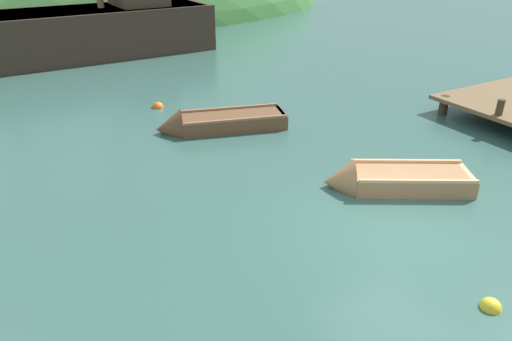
{
  "coord_description": "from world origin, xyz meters",
  "views": [
    {
      "loc": [
        -6.21,
        -5.24,
        5.13
      ],
      "look_at": [
        -1.37,
        3.22,
        0.23
      ],
      "focal_mm": 33.11,
      "sensor_mm": 36.0,
      "label": 1
    }
  ],
  "objects_px": {
    "sailing_ship": "(62,40)",
    "rowboat_outer_right": "(389,182)",
    "rowboat_far": "(215,125)",
    "buoy_yellow": "(490,308)",
    "buoy_orange": "(158,107)"
  },
  "relations": [
    {
      "from": "buoy_yellow",
      "to": "buoy_orange",
      "type": "xyz_separation_m",
      "value": [
        -1.3,
        11.49,
        0.0
      ]
    },
    {
      "from": "rowboat_outer_right",
      "to": "buoy_orange",
      "type": "bearing_deg",
      "value": -40.62
    },
    {
      "from": "rowboat_far",
      "to": "buoy_yellow",
      "type": "height_order",
      "value": "rowboat_far"
    },
    {
      "from": "sailing_ship",
      "to": "rowboat_outer_right",
      "type": "height_order",
      "value": "sailing_ship"
    },
    {
      "from": "sailing_ship",
      "to": "buoy_orange",
      "type": "distance_m",
      "value": 8.83
    },
    {
      "from": "buoy_yellow",
      "to": "buoy_orange",
      "type": "distance_m",
      "value": 11.56
    },
    {
      "from": "rowboat_outer_right",
      "to": "sailing_ship",
      "type": "bearing_deg",
      "value": -45.61
    },
    {
      "from": "rowboat_outer_right",
      "to": "rowboat_far",
      "type": "bearing_deg",
      "value": -39.42
    },
    {
      "from": "buoy_yellow",
      "to": "buoy_orange",
      "type": "height_order",
      "value": "buoy_orange"
    },
    {
      "from": "rowboat_far",
      "to": "buoy_yellow",
      "type": "xyz_separation_m",
      "value": [
        0.5,
        -8.8,
        -0.15
      ]
    },
    {
      "from": "rowboat_outer_right",
      "to": "buoy_orange",
      "type": "relative_size",
      "value": 8.89
    },
    {
      "from": "rowboat_outer_right",
      "to": "buoy_yellow",
      "type": "height_order",
      "value": "rowboat_outer_right"
    },
    {
      "from": "rowboat_outer_right",
      "to": "buoy_yellow",
      "type": "xyz_separation_m",
      "value": [
        -1.38,
        -3.63,
        -0.14
      ]
    },
    {
      "from": "sailing_ship",
      "to": "buoy_orange",
      "type": "height_order",
      "value": "sailing_ship"
    },
    {
      "from": "sailing_ship",
      "to": "rowboat_far",
      "type": "distance_m",
      "value": 11.6
    }
  ]
}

